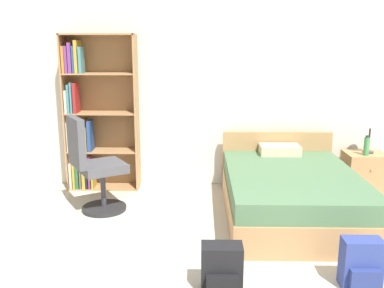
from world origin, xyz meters
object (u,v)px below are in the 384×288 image
object	(u,v)px
bed	(290,192)
nightstand	(364,173)
water_bottle	(366,146)
bookshelf	(92,118)
table_lamp	(371,123)
office_chair	(94,167)
backpack_blue	(361,265)
backpack_black	(222,270)

from	to	relation	value
bed	nightstand	size ratio (longest dim) A/B	3.93
bed	water_bottle	world-z (taller)	water_bottle
bookshelf	water_bottle	world-z (taller)	bookshelf
table_lamp	bookshelf	bearing A→B (deg)	178.63
office_chair	table_lamp	distance (m)	3.48
bookshelf	nightstand	world-z (taller)	bookshelf
nightstand	table_lamp	world-z (taller)	table_lamp
nightstand	backpack_blue	distance (m)	2.44
table_lamp	water_bottle	bearing A→B (deg)	-120.41
bookshelf	backpack_blue	xyz separation A→B (m)	(2.70, -2.39, -0.76)
bed	backpack_blue	xyz separation A→B (m)	(0.27, -1.49, -0.08)
backpack_blue	backpack_black	distance (m)	1.11
backpack_blue	backpack_black	world-z (taller)	backpack_blue
backpack_blue	backpack_black	xyz separation A→B (m)	(-1.10, -0.09, -0.01)
bed	office_chair	size ratio (longest dim) A/B	1.84
office_chair	water_bottle	xyz separation A→B (m)	(3.29, 0.64, 0.11)
bookshelf	bed	world-z (taller)	bookshelf
office_chair	water_bottle	bearing A→B (deg)	11.04
table_lamp	office_chair	bearing A→B (deg)	-167.02
table_lamp	water_bottle	world-z (taller)	table_lamp
office_chair	backpack_blue	xyz separation A→B (m)	(2.48, -1.53, -0.34)
bookshelf	bed	size ratio (longest dim) A/B	0.98
bed	table_lamp	world-z (taller)	table_lamp
bookshelf	water_bottle	bearing A→B (deg)	-3.60
office_chair	backpack_blue	distance (m)	2.93
bed	backpack_blue	distance (m)	1.52
nightstand	table_lamp	distance (m)	0.65
bed	water_bottle	distance (m)	1.33
water_bottle	backpack_black	distance (m)	3.00
bookshelf	nightstand	bearing A→B (deg)	-1.80
table_lamp	backpack_blue	distance (m)	2.58
table_lamp	water_bottle	size ratio (longest dim) A/B	1.95
bookshelf	backpack_black	bearing A→B (deg)	-57.28
office_chair	backpack_black	bearing A→B (deg)	-49.62
backpack_black	water_bottle	bearing A→B (deg)	49.78
water_bottle	bed	bearing A→B (deg)	-147.57
nightstand	backpack_blue	world-z (taller)	nightstand
office_chair	bookshelf	bearing A→B (deg)	104.13
water_bottle	backpack_blue	bearing A→B (deg)	-110.44
nightstand	backpack_black	size ratio (longest dim) A/B	1.36
bed	nightstand	bearing A→B (deg)	35.30
nightstand	backpack_blue	xyz separation A→B (m)	(-0.85, -2.28, -0.07)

